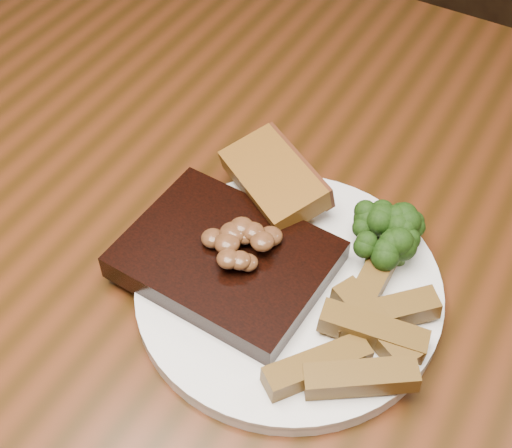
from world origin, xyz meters
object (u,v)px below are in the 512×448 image
at_px(steak, 226,259).
at_px(potato_wedges, 358,329).
at_px(dining_table, 254,283).
at_px(garlic_bread, 273,194).
at_px(plate, 289,290).

xyz_separation_m(steak, potato_wedges, (0.13, -0.01, -0.00)).
relative_size(dining_table, potato_wedges, 14.18).
relative_size(dining_table, garlic_bread, 15.12).
bearing_deg(steak, garlic_bread, 95.00).
height_order(dining_table, potato_wedges, potato_wedges).
height_order(garlic_bread, potato_wedges, same).
bearing_deg(garlic_bread, dining_table, -73.01).
xyz_separation_m(plate, garlic_bread, (-0.06, 0.08, 0.02)).
distance_m(plate, garlic_bread, 0.10).
bearing_deg(steak, potato_wedges, -0.45).
xyz_separation_m(dining_table, steak, (0.01, -0.06, 0.12)).
height_order(plate, steak, steak).
bearing_deg(plate, dining_table, 141.36).
distance_m(dining_table, plate, 0.13).
xyz_separation_m(dining_table, potato_wedges, (0.14, -0.07, 0.12)).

